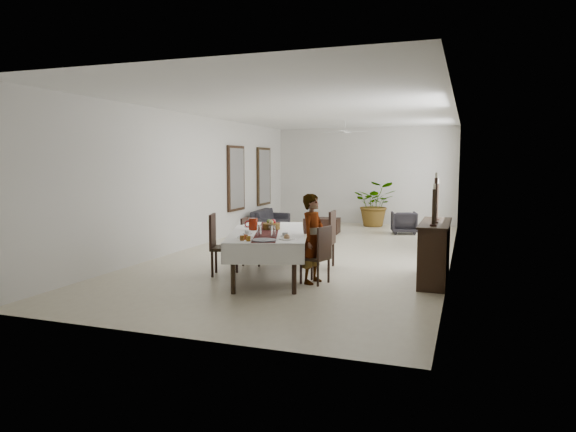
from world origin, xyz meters
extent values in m
cube|color=beige|center=(0.00, 0.00, 0.00)|extent=(6.00, 12.00, 0.00)
cube|color=white|center=(0.00, 0.00, 3.20)|extent=(6.00, 12.00, 0.02)
cube|color=silver|center=(0.00, 6.00, 1.60)|extent=(6.00, 0.02, 3.20)
cube|color=silver|center=(0.00, -6.00, 1.60)|extent=(6.00, 0.02, 3.20)
cube|color=silver|center=(-3.00, 0.00, 1.60)|extent=(0.02, 12.00, 3.20)
cube|color=silver|center=(3.00, 0.00, 1.60)|extent=(0.02, 12.00, 3.20)
cube|color=black|center=(-0.08, -2.63, 0.79)|extent=(1.86, 2.82, 0.05)
cylinder|color=black|center=(-0.14, -3.95, 0.38)|extent=(0.10, 0.10, 0.76)
cylinder|color=black|center=(0.77, -3.65, 0.38)|extent=(0.10, 0.10, 0.76)
cylinder|color=black|center=(-0.93, -1.61, 0.38)|extent=(0.10, 0.10, 0.76)
cylinder|color=black|center=(-0.02, -1.30, 0.38)|extent=(0.10, 0.10, 0.76)
cube|color=white|center=(-0.08, -2.63, 0.82)|extent=(2.11, 3.07, 0.01)
cube|color=white|center=(-0.68, -2.83, 0.66)|extent=(0.91, 2.66, 0.33)
cube|color=white|center=(0.52, -2.42, 0.66)|extent=(0.91, 2.66, 0.33)
cube|color=white|center=(0.36, -3.95, 0.66)|extent=(1.22, 0.42, 0.33)
cube|color=white|center=(-0.53, -1.30, 0.66)|extent=(1.22, 0.42, 0.33)
cube|color=#4F1816|center=(-0.08, -2.63, 0.83)|extent=(1.23, 2.70, 0.00)
cylinder|color=maroon|center=(-0.39, -2.56, 0.94)|extent=(0.21, 0.21, 0.22)
torus|color=maroon|center=(-0.48, -2.59, 0.94)|extent=(0.13, 0.06, 0.13)
cylinder|color=white|center=(0.27, -3.25, 0.92)|extent=(0.08, 0.08, 0.18)
cylinder|color=white|center=(0.01, -3.23, 0.92)|extent=(0.08, 0.08, 0.18)
cylinder|color=white|center=(-0.05, -2.56, 0.92)|extent=(0.08, 0.08, 0.18)
cylinder|color=silver|center=(0.44, -3.14, 0.86)|extent=(0.10, 0.10, 0.07)
cylinder|color=white|center=(0.44, -3.14, 0.83)|extent=(0.16, 0.16, 0.01)
cylinder|color=silver|center=(-0.27, -3.09, 0.86)|extent=(0.10, 0.10, 0.07)
cylinder|color=silver|center=(-0.27, -3.09, 0.83)|extent=(0.16, 0.16, 0.01)
cylinder|color=white|center=(0.57, -3.44, 0.84)|extent=(0.26, 0.26, 0.02)
sphere|color=tan|center=(0.57, -3.44, 0.87)|extent=(0.10, 0.10, 0.10)
cylinder|color=white|center=(-0.13, -3.50, 0.84)|extent=(0.26, 0.26, 0.02)
cylinder|color=silver|center=(-0.60, -2.17, 0.84)|extent=(0.26, 0.26, 0.02)
cylinder|color=#46474C|center=(0.28, -3.71, 0.84)|extent=(0.39, 0.39, 0.02)
cylinder|color=#905C14|center=(0.07, -3.82, 0.87)|extent=(0.07, 0.07, 0.08)
cylinder|color=brown|center=(-0.06, -3.79, 0.87)|extent=(0.07, 0.07, 0.08)
cylinder|color=#913B15|center=(-0.04, -3.67, 0.87)|extent=(0.07, 0.07, 0.08)
cylinder|color=brown|center=(-0.12, -2.35, 0.88)|extent=(0.33, 0.33, 0.11)
sphere|color=#A81019|center=(-0.09, -2.32, 0.96)|extent=(0.10, 0.10, 0.10)
sphere|color=#4B7924|center=(-0.17, -2.33, 0.96)|extent=(0.09, 0.09, 0.09)
sphere|color=gold|center=(-0.10, -2.40, 0.96)|extent=(0.09, 0.09, 0.09)
cube|color=black|center=(0.86, -2.83, 0.44)|extent=(0.52, 0.52, 0.05)
cylinder|color=black|center=(0.98, -3.05, 0.21)|extent=(0.05, 0.05, 0.41)
cylinder|color=black|center=(1.08, -2.72, 0.21)|extent=(0.05, 0.05, 0.41)
cylinder|color=black|center=(0.65, -2.95, 0.21)|extent=(0.05, 0.05, 0.41)
cylinder|color=black|center=(0.75, -2.62, 0.21)|extent=(0.05, 0.05, 0.41)
cube|color=black|center=(1.05, -2.89, 0.72)|extent=(0.15, 0.41, 0.53)
cube|color=black|center=(0.61, -1.53, 0.49)|extent=(0.49, 0.49, 0.05)
cylinder|color=black|center=(0.81, -1.72, 0.23)|extent=(0.05, 0.05, 0.47)
cylinder|color=black|center=(0.80, -1.33, 0.23)|extent=(0.05, 0.05, 0.47)
cylinder|color=black|center=(0.43, -1.73, 0.23)|extent=(0.05, 0.05, 0.47)
cylinder|color=black|center=(0.41, -1.34, 0.23)|extent=(0.05, 0.05, 0.47)
cube|color=black|center=(0.83, -1.52, 0.82)|extent=(0.06, 0.47, 0.60)
cube|color=black|center=(-0.87, -2.77, 0.50)|extent=(0.60, 0.60, 0.05)
cylinder|color=black|center=(-1.11, -2.64, 0.23)|extent=(0.06, 0.06, 0.47)
cylinder|color=black|center=(-1.00, -3.02, 0.23)|extent=(0.06, 0.06, 0.47)
cylinder|color=black|center=(-0.74, -2.53, 0.23)|extent=(0.06, 0.06, 0.47)
cylinder|color=black|center=(-0.63, -2.90, 0.23)|extent=(0.06, 0.06, 0.47)
cube|color=black|center=(-1.08, -2.84, 0.82)|extent=(0.18, 0.47, 0.61)
cube|color=black|center=(-0.76, -1.71, 0.42)|extent=(0.45, 0.45, 0.05)
cylinder|color=black|center=(-0.94, -1.57, 0.20)|extent=(0.04, 0.04, 0.40)
cylinder|color=black|center=(-0.90, -1.90, 0.20)|extent=(0.04, 0.04, 0.40)
cylinder|color=black|center=(-0.61, -1.53, 0.20)|extent=(0.04, 0.04, 0.40)
cylinder|color=black|center=(-0.57, -1.86, 0.20)|extent=(0.04, 0.04, 0.40)
cube|color=black|center=(-0.94, -1.73, 0.70)|extent=(0.08, 0.40, 0.51)
imported|color=#93959B|center=(0.82, -2.82, 0.76)|extent=(0.47, 0.62, 1.53)
cube|color=black|center=(2.78, -2.03, 0.50)|extent=(0.45, 1.67, 1.00)
cube|color=black|center=(2.78, -2.03, 1.02)|extent=(0.49, 1.74, 0.03)
cylinder|color=black|center=(2.78, -2.65, 1.06)|extent=(0.11, 0.11, 0.03)
cylinder|color=black|center=(2.78, -2.65, 1.35)|extent=(0.06, 0.06, 0.56)
cylinder|color=silver|center=(2.78, -2.65, 1.67)|extent=(0.04, 0.04, 0.09)
cylinder|color=black|center=(2.78, -2.20, 1.06)|extent=(0.11, 0.11, 0.03)
cylinder|color=black|center=(2.78, -2.20, 1.43)|extent=(0.06, 0.06, 0.73)
cylinder|color=beige|center=(2.78, -2.20, 1.84)|extent=(0.04, 0.04, 0.09)
cylinder|color=black|center=(2.78, -1.76, 1.06)|extent=(0.11, 0.11, 0.03)
cylinder|color=black|center=(2.78, -1.76, 1.38)|extent=(0.06, 0.06, 0.61)
cylinder|color=silver|center=(2.78, -1.76, 1.73)|extent=(0.04, 0.04, 0.09)
imported|color=#2C292F|center=(-2.46, 3.58, 0.30)|extent=(0.98, 2.10, 0.59)
imported|color=#2A272C|center=(1.57, 3.90, 0.32)|extent=(0.83, 0.85, 0.64)
cube|color=black|center=(-0.70, 3.24, 0.22)|extent=(1.03, 0.73, 0.44)
imported|color=#2F6127|center=(0.49, 5.34, 0.73)|extent=(1.45, 1.29, 1.45)
cube|color=black|center=(-2.96, 2.20, 1.60)|extent=(0.06, 1.05, 1.85)
cube|color=silver|center=(-2.92, 2.20, 1.60)|extent=(0.01, 0.90, 1.70)
cube|color=black|center=(-2.96, 4.30, 1.60)|extent=(0.06, 1.05, 1.85)
cube|color=silver|center=(-2.92, 4.30, 1.60)|extent=(0.01, 0.90, 1.70)
cylinder|color=white|center=(0.00, 3.00, 3.10)|extent=(0.04, 0.04, 0.20)
cylinder|color=silver|center=(0.00, 3.00, 2.90)|extent=(0.16, 0.16, 0.08)
cube|color=silver|center=(0.00, 3.35, 2.90)|extent=(0.10, 0.55, 0.01)
cube|color=silver|center=(0.00, 2.65, 2.90)|extent=(0.10, 0.55, 0.01)
cube|color=silver|center=(0.35, 3.00, 2.90)|extent=(0.55, 0.10, 0.01)
cube|color=beige|center=(-0.35, 3.00, 2.90)|extent=(0.55, 0.10, 0.01)
camera|label=1|loc=(3.28, -11.10, 2.06)|focal=32.00mm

